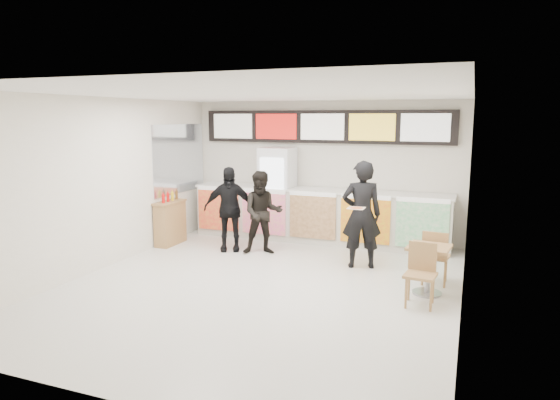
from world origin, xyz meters
The scene contains 15 objects.
floor centered at (0.00, 0.00, 0.00)m, with size 7.00×7.00×0.00m, color beige.
ceiling centered at (0.00, 0.00, 3.00)m, with size 7.00×7.00×0.00m, color white.
wall_back centered at (0.00, 3.50, 1.50)m, with size 6.00×6.00×0.00m, color silver.
wall_left centered at (-3.00, 0.00, 1.50)m, with size 7.00×7.00×0.00m, color silver.
wall_right centered at (3.00, 0.00, 1.50)m, with size 7.00×7.00×0.00m, color silver.
service_counter centered at (0.00, 3.09, 0.57)m, with size 5.56×0.77×1.14m.
menu_board centered at (0.00, 3.41, 2.45)m, with size 5.50×0.14×0.70m.
drinks_fridge centered at (-0.93, 3.11, 1.00)m, with size 0.70×0.67×2.00m.
mirror_panel centered at (-2.99, 2.45, 1.75)m, with size 0.01×2.00×1.50m, color #B2B7BF.
customer_main centered at (1.26, 1.58, 0.96)m, with size 0.70×0.46×1.91m, color black.
customer_left centered at (-0.72, 1.78, 0.82)m, with size 0.79×0.62×1.63m, color black.
customer_mid centered at (-1.45, 1.76, 0.85)m, with size 0.99×0.41×1.69m, color black.
pizza_slice centered at (1.26, 1.13, 1.16)m, with size 0.36×0.36×0.02m.
cafe_table centered at (2.50, 0.58, 0.52)m, with size 0.66×1.55×0.89m.
condiment_ledge centered at (-2.82, 1.75, 0.47)m, with size 0.33×0.82×1.10m.
Camera 1 is at (3.02, -6.98, 2.65)m, focal length 32.00 mm.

